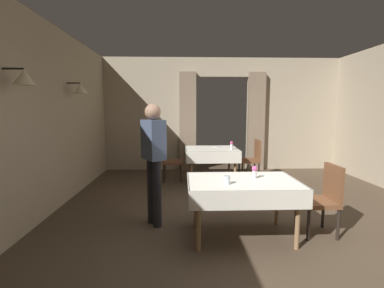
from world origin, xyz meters
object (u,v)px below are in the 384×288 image
object	(u,v)px
glass_mid_b	(227,180)
dining_table_far	(212,152)
chair_mid_right	(324,196)
person_waiter_by_doorway	(154,154)
dining_table_mid	(242,187)
flower_vase_far	(232,145)
plate_far_b	(216,147)
flower_vase_mid	(254,172)
chair_far_right	(252,157)
chair_far_left	(169,159)

from	to	relation	value
glass_mid_b	dining_table_far	bearing A→B (deg)	87.36
chair_mid_right	person_waiter_by_doorway	world-z (taller)	person_waiter_by_doorway
dining_table_mid	glass_mid_b	size ratio (longest dim) A/B	13.49
dining_table_far	person_waiter_by_doorway	distance (m)	2.73
dining_table_mid	person_waiter_by_doorway	world-z (taller)	person_waiter_by_doorway
person_waiter_by_doorway	glass_mid_b	bearing A→B (deg)	-33.29
glass_mid_b	flower_vase_far	distance (m)	2.93
dining_table_far	plate_far_b	bearing A→B (deg)	57.56
dining_table_mid	dining_table_far	distance (m)	2.90
flower_vase_mid	glass_mid_b	bearing A→B (deg)	-145.68
plate_far_b	dining_table_far	bearing A→B (deg)	-122.44
chair_far_right	plate_far_b	distance (m)	0.89
chair_mid_right	flower_vase_far	bearing A→B (deg)	105.91
chair_mid_right	plate_far_b	xyz separation A→B (m)	(-1.04, 3.07, 0.24)
dining_table_far	flower_vase_far	size ratio (longest dim) A/B	6.39
flower_vase_far	person_waiter_by_doorway	size ratio (longest dim) A/B	0.11
dining_table_far	chair_mid_right	bearing A→B (deg)	-67.68
chair_far_left	plate_far_b	bearing A→B (deg)	11.20
chair_far_left	flower_vase_far	world-z (taller)	flower_vase_far
chair_far_right	person_waiter_by_doorway	size ratio (longest dim) A/B	0.54
chair_far_right	plate_far_b	world-z (taller)	chair_far_right
dining_table_mid	dining_table_far	bearing A→B (deg)	91.78
flower_vase_mid	person_waiter_by_doorway	size ratio (longest dim) A/B	0.10
plate_far_b	person_waiter_by_doorway	size ratio (longest dim) A/B	0.11
plate_far_b	person_waiter_by_doorway	distance (m)	2.97
glass_mid_b	plate_far_b	xyz separation A→B (m)	(0.28, 3.31, -0.05)
chair_mid_right	flower_vase_far	world-z (taller)	flower_vase_far
flower_vase_far	plate_far_b	size ratio (longest dim) A/B	1.00
plate_far_b	flower_vase_mid	bearing A→B (deg)	-87.66
chair_far_right	flower_vase_mid	world-z (taller)	chair_far_right
dining_table_mid	glass_mid_b	distance (m)	0.33
dining_table_mid	chair_far_left	bearing A→B (deg)	110.37
dining_table_far	chair_far_left	xyz separation A→B (m)	(-0.98, -0.01, -0.14)
chair_mid_right	chair_far_left	xyz separation A→B (m)	(-2.16, 2.85, 0.00)
chair_far_right	glass_mid_b	world-z (taller)	chair_far_right
dining_table_far	plate_far_b	xyz separation A→B (m)	(0.14, 0.22, 0.10)
chair_mid_right	plate_far_b	size ratio (longest dim) A/B	4.97
flower_vase_mid	flower_vase_far	xyz separation A→B (m)	(0.16, 2.60, 0.01)
person_waiter_by_doorway	dining_table_far	bearing A→B (deg)	66.53
person_waiter_by_doorway	flower_vase_far	bearing A→B (deg)	56.47
flower_vase_mid	glass_mid_b	world-z (taller)	flower_vase_mid
flower_vase_mid	chair_far_right	bearing A→B (deg)	76.14
flower_vase_mid	plate_far_b	distance (m)	3.04
dining_table_mid	person_waiter_by_doorway	xyz separation A→B (m)	(-1.17, 0.42, 0.36)
chair_far_left	glass_mid_b	world-z (taller)	chair_far_left
dining_table_mid	chair_far_left	world-z (taller)	chair_far_left
glass_mid_b	flower_vase_far	size ratio (longest dim) A/B	0.55
dining_table_far	chair_mid_right	distance (m)	3.09
dining_table_far	flower_vase_far	world-z (taller)	flower_vase_far
glass_mid_b	plate_far_b	bearing A→B (deg)	85.16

